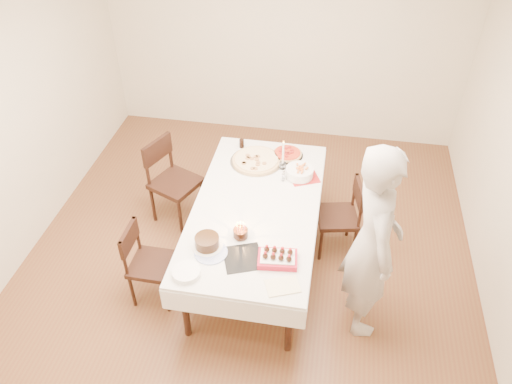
% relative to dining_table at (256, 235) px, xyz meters
% --- Properties ---
extents(floor, '(5.00, 5.00, 0.00)m').
position_rel_dining_table_xyz_m(floor, '(-0.08, -0.01, -0.38)').
color(floor, brown).
rests_on(floor, ground).
extents(wall_back, '(4.50, 0.04, 2.70)m').
position_rel_dining_table_xyz_m(wall_back, '(-0.08, 2.49, 0.98)').
color(wall_back, beige).
rests_on(wall_back, floor).
extents(wall_left, '(0.04, 5.00, 2.70)m').
position_rel_dining_table_xyz_m(wall_left, '(-2.33, -0.01, 0.98)').
color(wall_left, beige).
rests_on(wall_left, floor).
extents(dining_table, '(1.20, 2.17, 0.75)m').
position_rel_dining_table_xyz_m(dining_table, '(0.00, 0.00, 0.00)').
color(dining_table, silver).
rests_on(dining_table, floor).
extents(chair_right_savory, '(0.51, 0.51, 0.84)m').
position_rel_dining_table_xyz_m(chair_right_savory, '(0.76, 0.35, 0.04)').
color(chair_right_savory, black).
rests_on(chair_right_savory, floor).
extents(chair_left_savory, '(0.64, 0.64, 0.96)m').
position_rel_dining_table_xyz_m(chair_left_savory, '(-0.96, 0.52, 0.10)').
color(chair_left_savory, black).
rests_on(chair_left_savory, floor).
extents(chair_left_dessert, '(0.42, 0.42, 0.82)m').
position_rel_dining_table_xyz_m(chair_left_dessert, '(-0.85, -0.56, 0.04)').
color(chair_left_dessert, black).
rests_on(chair_left_dessert, floor).
extents(person, '(0.57, 0.75, 1.86)m').
position_rel_dining_table_xyz_m(person, '(1.03, -0.48, 0.55)').
color(person, '#A8A29E').
rests_on(person, floor).
extents(pizza_white, '(0.66, 0.66, 0.04)m').
position_rel_dining_table_xyz_m(pizza_white, '(-0.12, 0.68, 0.40)').
color(pizza_white, beige).
rests_on(pizza_white, dining_table).
extents(pizza_pepperoni, '(0.35, 0.35, 0.04)m').
position_rel_dining_table_xyz_m(pizza_pepperoni, '(0.18, 0.84, 0.40)').
color(pizza_pepperoni, red).
rests_on(pizza_pepperoni, dining_table).
extents(red_placemat, '(0.36, 0.36, 0.01)m').
position_rel_dining_table_xyz_m(red_placemat, '(0.38, 0.52, 0.38)').
color(red_placemat, '#B21E1E').
rests_on(red_placemat, dining_table).
extents(pasta_bowl, '(0.30, 0.30, 0.09)m').
position_rel_dining_table_xyz_m(pasta_bowl, '(0.34, 0.52, 0.43)').
color(pasta_bowl, white).
rests_on(pasta_bowl, dining_table).
extents(taper_candle, '(0.09, 0.09, 0.33)m').
position_rel_dining_table_xyz_m(taper_candle, '(0.16, 0.62, 0.54)').
color(taper_candle, white).
rests_on(taper_candle, dining_table).
extents(shaker_pair, '(0.09, 0.09, 0.08)m').
position_rel_dining_table_xyz_m(shaker_pair, '(0.20, 0.42, 0.42)').
color(shaker_pair, white).
rests_on(shaker_pair, dining_table).
extents(cola_glass, '(0.06, 0.06, 0.10)m').
position_rel_dining_table_xyz_m(cola_glass, '(-0.32, 0.91, 0.42)').
color(cola_glass, black).
rests_on(cola_glass, dining_table).
extents(layer_cake, '(0.29, 0.29, 0.11)m').
position_rel_dining_table_xyz_m(layer_cake, '(-0.31, -0.57, 0.43)').
color(layer_cake, '#351E0D').
rests_on(layer_cake, dining_table).
extents(cake_board, '(0.40, 0.40, 0.01)m').
position_rel_dining_table_xyz_m(cake_board, '(0.00, -0.65, 0.38)').
color(cake_board, black).
rests_on(cake_board, dining_table).
extents(birthday_cake, '(0.15, 0.15, 0.14)m').
position_rel_dining_table_xyz_m(birthday_cake, '(-0.06, -0.41, 0.46)').
color(birthday_cake, '#3C1B10').
rests_on(birthday_cake, dining_table).
extents(strawberry_box, '(0.34, 0.24, 0.08)m').
position_rel_dining_table_xyz_m(strawberry_box, '(0.29, -0.64, 0.41)').
color(strawberry_box, '#A71328').
rests_on(strawberry_box, dining_table).
extents(box_lid, '(0.30, 0.26, 0.02)m').
position_rel_dining_table_xyz_m(box_lid, '(0.37, -0.89, 0.38)').
color(box_lid, beige).
rests_on(box_lid, dining_table).
extents(plate_stack, '(0.29, 0.29, 0.05)m').
position_rel_dining_table_xyz_m(plate_stack, '(-0.40, -0.90, 0.40)').
color(plate_stack, white).
rests_on(plate_stack, dining_table).
extents(china_plate, '(0.33, 0.33, 0.01)m').
position_rel_dining_table_xyz_m(china_plate, '(-0.27, -0.64, 0.38)').
color(china_plate, white).
rests_on(china_plate, dining_table).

